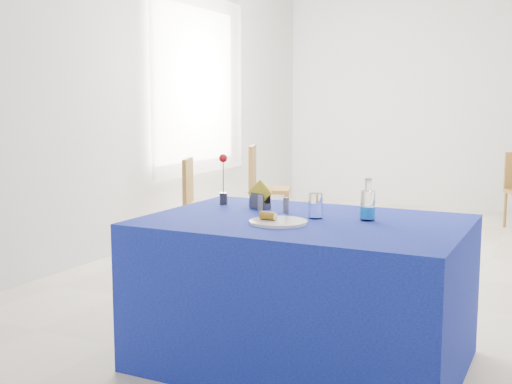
% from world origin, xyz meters
% --- Properties ---
extents(floor, '(7.00, 7.00, 0.00)m').
position_xyz_m(floor, '(0.00, 0.00, 0.00)').
color(floor, beige).
rests_on(floor, ground).
extents(room_shell, '(7.00, 7.00, 7.00)m').
position_xyz_m(room_shell, '(0.00, 0.00, 1.75)').
color(room_shell, silver).
rests_on(room_shell, ground).
extents(window_pane, '(0.04, 1.50, 1.60)m').
position_xyz_m(window_pane, '(-2.47, 0.80, 1.55)').
color(window_pane, white).
rests_on(window_pane, room_shell).
extents(curtain, '(0.04, 1.75, 1.85)m').
position_xyz_m(curtain, '(-2.40, 0.80, 1.55)').
color(curtain, white).
rests_on(curtain, room_shell).
extents(plate, '(0.29, 0.29, 0.01)m').
position_xyz_m(plate, '(-0.13, -2.23, 0.77)').
color(plate, silver).
rests_on(plate, blue_table).
extents(drinking_glass, '(0.07, 0.07, 0.13)m').
position_xyz_m(drinking_glass, '(-0.02, -2.01, 0.82)').
color(drinking_glass, white).
rests_on(drinking_glass, blue_table).
extents(salt_shaker, '(0.03, 0.03, 0.08)m').
position_xyz_m(salt_shaker, '(-0.37, -1.93, 0.80)').
color(salt_shaker, slate).
rests_on(salt_shaker, blue_table).
extents(pepper_shaker, '(0.03, 0.03, 0.08)m').
position_xyz_m(pepper_shaker, '(-0.22, -1.92, 0.80)').
color(pepper_shaker, slate).
rests_on(pepper_shaker, blue_table).
extents(blue_table, '(1.60, 1.10, 0.76)m').
position_xyz_m(blue_table, '(-0.06, -2.06, 0.38)').
color(blue_table, navy).
rests_on(blue_table, floor).
extents(water_bottle, '(0.08, 0.08, 0.21)m').
position_xyz_m(water_bottle, '(0.24, -1.94, 0.83)').
color(water_bottle, white).
rests_on(water_bottle, blue_table).
extents(napkin_holder, '(0.15, 0.10, 0.16)m').
position_xyz_m(napkin_holder, '(-0.41, -1.86, 0.81)').
color(napkin_holder, '#39383E').
rests_on(napkin_holder, blue_table).
extents(rose_vase, '(0.05, 0.05, 0.30)m').
position_xyz_m(rose_vase, '(-0.67, -1.82, 0.90)').
color(rose_vase, '#26262B').
rests_on(rose_vase, blue_table).
extents(chair_win_a, '(0.50, 0.50, 0.86)m').
position_xyz_m(chair_win_a, '(-1.91, -0.07, 0.49)').
color(chair_win_a, brown).
rests_on(chair_win_a, floor).
extents(chair_win_b, '(0.53, 0.53, 0.92)m').
position_xyz_m(chair_win_b, '(-1.75, 0.95, 0.53)').
color(chair_win_b, brown).
rests_on(chair_win_b, floor).
extents(banana_pieces, '(0.09, 0.05, 0.04)m').
position_xyz_m(banana_pieces, '(-0.18, -2.24, 0.80)').
color(banana_pieces, gold).
rests_on(banana_pieces, plate).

